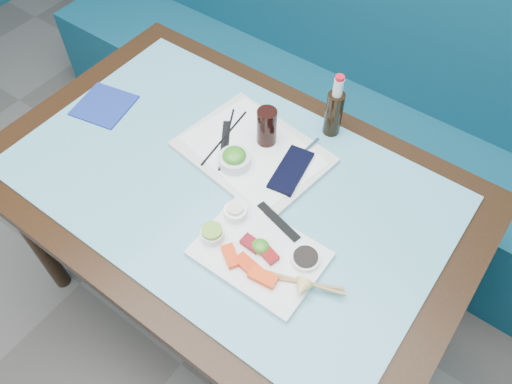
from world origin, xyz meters
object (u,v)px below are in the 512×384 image
Objects in this scene: seaweed_bowl at (234,161)px; cola_glass at (267,127)px; dining_table at (229,200)px; sashimi_plate at (260,254)px; blue_napkin at (104,105)px; booth_bench at (353,112)px; cola_bottle_body at (334,114)px; serving_tray at (253,152)px.

seaweed_bowl is 0.76× the size of cola_glass.
sashimi_plate reaches higher than dining_table.
sashimi_plate reaches higher than blue_napkin.
sashimi_plate is 0.39m from cola_glass.
sashimi_plate is (0.22, -0.98, 0.39)m from booth_bench.
sashimi_plate is 3.43× the size of seaweed_bowl.
dining_table is 0.14m from seaweed_bowl.
dining_table is at bearing -111.30° from cola_bottle_body.
cola_glass is (0.01, 0.05, 0.07)m from serving_tray.
sashimi_plate is (0.22, -0.14, 0.10)m from dining_table.
blue_napkin is at bearing -152.49° from cola_bottle_body.
seaweed_bowl is at bearing 139.66° from sashimi_plate.
sashimi_plate is 0.50m from cola_bottle_body.
seaweed_bowl reaches higher than serving_tray.
cola_glass reaches higher than seaweed_bowl.
blue_napkin is (-0.51, -0.83, 0.39)m from booth_bench.
booth_bench is at bearing 90.00° from dining_table.
dining_table is at bearing -0.80° from blue_napkin.
cola_bottle_body is at bearing 65.56° from serving_tray.
seaweed_bowl is at bearing -89.77° from serving_tray.
cola_glass reaches higher than dining_table.
cola_bottle_body reaches higher than blue_napkin.
serving_tray reaches higher than dining_table.
booth_bench is 9.54× the size of sashimi_plate.
dining_table is 3.39× the size of serving_tray.
blue_napkin is (-0.65, -0.34, -0.07)m from cola_bottle_body.
serving_tray is at bearing -122.26° from cola_bottle_body.
cola_bottle_body is at bearing 51.96° from cola_glass.
sashimi_plate is at bearing -77.61° from booth_bench.
serving_tray is (-0.00, 0.13, 0.10)m from dining_table.
booth_bench reaches higher than serving_tray.
seaweed_bowl is at bearing 4.97° from blue_napkin.
sashimi_plate is at bearing -42.82° from serving_tray.
blue_napkin is at bearing -175.03° from seaweed_bowl.
cola_bottle_body is (0.14, 0.22, 0.07)m from serving_tray.
booth_bench is 7.27× the size of serving_tray.
cola_glass is (0.01, -0.66, 0.46)m from booth_bench.
sashimi_plate is 2.59× the size of cola_glass.
sashimi_plate is at bearing -11.57° from blue_napkin.
dining_table is at bearing 146.32° from sashimi_plate.
booth_bench reaches higher than dining_table.
booth_bench is 0.89m from seaweed_bowl.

